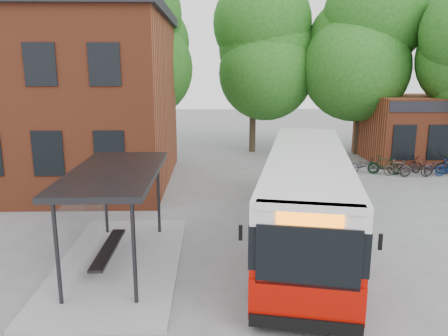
{
  "coord_description": "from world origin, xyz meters",
  "views": [
    {
      "loc": [
        -1.72,
        -12.98,
        5.63
      ],
      "look_at": [
        -1.32,
        2.99,
        2.0
      ],
      "focal_mm": 35.0,
      "sensor_mm": 36.0,
      "label": 1
    }
  ],
  "objects_px": {
    "bicycle_2": "(407,165)",
    "bicycle_4": "(416,169)",
    "bus_shelter": "(117,218)",
    "bicycle_0": "(364,165)",
    "bicycle_1": "(384,165)",
    "bicycle_3": "(398,168)",
    "city_bus": "(306,196)",
    "bicycle_6": "(438,166)"
  },
  "relations": [
    {
      "from": "bicycle_2",
      "to": "bicycle_4",
      "type": "xyz_separation_m",
      "value": [
        0.1,
        -0.8,
        -0.02
      ]
    },
    {
      "from": "bus_shelter",
      "to": "bicycle_4",
      "type": "relative_size",
      "value": 4.0
    },
    {
      "from": "bus_shelter",
      "to": "bicycle_0",
      "type": "bearing_deg",
      "value": 45.72
    },
    {
      "from": "bus_shelter",
      "to": "bicycle_1",
      "type": "bearing_deg",
      "value": 42.42
    },
    {
      "from": "bus_shelter",
      "to": "bicycle_0",
      "type": "xyz_separation_m",
      "value": [
        11.12,
        11.41,
        -1.02
      ]
    },
    {
      "from": "bicycle_0",
      "to": "bicycle_3",
      "type": "bearing_deg",
      "value": -117.85
    },
    {
      "from": "city_bus",
      "to": "bicycle_6",
      "type": "xyz_separation_m",
      "value": [
        9.07,
        8.87,
        -1.01
      ]
    },
    {
      "from": "city_bus",
      "to": "bicycle_1",
      "type": "relative_size",
      "value": 7.04
    },
    {
      "from": "bicycle_1",
      "to": "bicycle_3",
      "type": "height_order",
      "value": "bicycle_1"
    },
    {
      "from": "bicycle_1",
      "to": "bicycle_6",
      "type": "relative_size",
      "value": 0.9
    },
    {
      "from": "bus_shelter",
      "to": "bicycle_3",
      "type": "height_order",
      "value": "bus_shelter"
    },
    {
      "from": "city_bus",
      "to": "bicycle_2",
      "type": "height_order",
      "value": "city_bus"
    },
    {
      "from": "bicycle_2",
      "to": "bicycle_6",
      "type": "height_order",
      "value": "bicycle_6"
    },
    {
      "from": "bicycle_0",
      "to": "bicycle_4",
      "type": "distance_m",
      "value": 2.64
    },
    {
      "from": "bicycle_4",
      "to": "bicycle_6",
      "type": "height_order",
      "value": "bicycle_6"
    },
    {
      "from": "bicycle_6",
      "to": "bicycle_2",
      "type": "bearing_deg",
      "value": 57.93
    },
    {
      "from": "bus_shelter",
      "to": "bicycle_2",
      "type": "xyz_separation_m",
      "value": [
        13.43,
        11.15,
        -0.97
      ]
    },
    {
      "from": "bicycle_0",
      "to": "bicycle_6",
      "type": "bearing_deg",
      "value": -101.74
    },
    {
      "from": "bicycle_0",
      "to": "bicycle_4",
      "type": "relative_size",
      "value": 0.95
    },
    {
      "from": "bicycle_0",
      "to": "city_bus",
      "type": "bearing_deg",
      "value": 148.38
    },
    {
      "from": "bicycle_4",
      "to": "city_bus",
      "type": "bearing_deg",
      "value": 136.12
    },
    {
      "from": "bus_shelter",
      "to": "bicycle_6",
      "type": "bearing_deg",
      "value": 35.85
    },
    {
      "from": "bicycle_3",
      "to": "bicycle_0",
      "type": "bearing_deg",
      "value": 66.79
    },
    {
      "from": "bus_shelter",
      "to": "bicycle_4",
      "type": "height_order",
      "value": "bus_shelter"
    },
    {
      "from": "bicycle_2",
      "to": "bicycle_6",
      "type": "relative_size",
      "value": 0.98
    },
    {
      "from": "bicycle_2",
      "to": "bicycle_4",
      "type": "distance_m",
      "value": 0.81
    },
    {
      "from": "city_bus",
      "to": "bicycle_3",
      "type": "relative_size",
      "value": 7.98
    },
    {
      "from": "bicycle_3",
      "to": "bicycle_6",
      "type": "distance_m",
      "value": 2.25
    },
    {
      "from": "bus_shelter",
      "to": "bicycle_3",
      "type": "xyz_separation_m",
      "value": [
        12.69,
        10.67,
        -1.01
      ]
    },
    {
      "from": "city_bus",
      "to": "bicycle_4",
      "type": "height_order",
      "value": "city_bus"
    },
    {
      "from": "bicycle_2",
      "to": "bicycle_3",
      "type": "xyz_separation_m",
      "value": [
        -0.74,
        -0.48,
        -0.04
      ]
    },
    {
      "from": "bus_shelter",
      "to": "bicycle_1",
      "type": "relative_size",
      "value": 4.17
    },
    {
      "from": "bicycle_1",
      "to": "bicycle_0",
      "type": "bearing_deg",
      "value": 82.33
    },
    {
      "from": "city_bus",
      "to": "bus_shelter",
      "type": "bearing_deg",
      "value": -150.15
    },
    {
      "from": "city_bus",
      "to": "bicycle_2",
      "type": "relative_size",
      "value": 6.41
    },
    {
      "from": "bus_shelter",
      "to": "bicycle_1",
      "type": "height_order",
      "value": "bus_shelter"
    },
    {
      "from": "bicycle_1",
      "to": "bicycle_2",
      "type": "xyz_separation_m",
      "value": [
        1.36,
        0.12,
        -0.02
      ]
    },
    {
      "from": "city_bus",
      "to": "bicycle_6",
      "type": "distance_m",
      "value": 12.72
    },
    {
      "from": "bicycle_2",
      "to": "bus_shelter",
      "type": "bearing_deg",
      "value": 114.67
    },
    {
      "from": "bus_shelter",
      "to": "bicycle_2",
      "type": "height_order",
      "value": "bus_shelter"
    },
    {
      "from": "bus_shelter",
      "to": "city_bus",
      "type": "distance_m",
      "value": 6.18
    },
    {
      "from": "city_bus",
      "to": "bicycle_0",
      "type": "bearing_deg",
      "value": 72.72
    }
  ]
}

